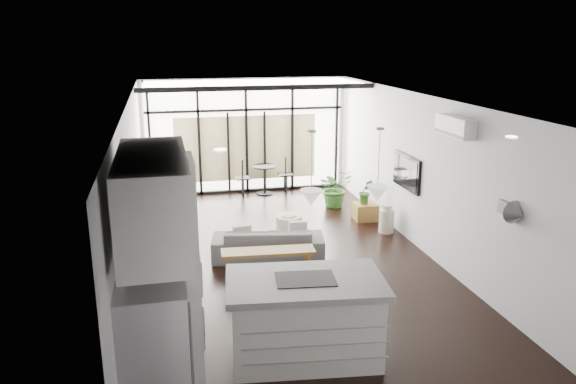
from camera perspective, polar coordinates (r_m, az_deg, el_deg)
name	(u,v)px	position (r m, az deg, el deg)	size (l,w,h in m)	color
floor	(292,268)	(9.58, 0.40, -7.69)	(5.00, 10.00, 0.00)	black
ceiling	(292,101)	(8.85, 0.44, 9.19)	(5.00, 10.00, 0.00)	silver
wall_left	(133,198)	(8.90, -15.45, -0.55)	(0.02, 10.00, 2.80)	silver
wall_right	(433,180)	(9.97, 14.55, 1.24)	(0.02, 10.00, 2.80)	silver
wall_back	(246,136)	(13.91, -4.31, 5.73)	(5.00, 0.02, 2.80)	silver
wall_front	(437,351)	(4.74, 14.87, -15.38)	(5.00, 0.02, 2.80)	silver
glazing	(247,137)	(13.80, -4.24, 5.64)	(5.00, 0.20, 2.80)	black
skylight	(251,83)	(12.76, -3.75, 11.04)	(4.70, 1.90, 0.06)	silver
neighbour_building	(246,148)	(13.92, -4.25, 4.48)	(3.50, 0.02, 1.60)	beige
island	(305,318)	(6.92, 1.75, -12.72)	(1.87, 1.11, 1.02)	silver
cooktop	(305,279)	(6.69, 1.78, -8.82)	(0.70, 0.47, 0.01)	black
fridge	(153,367)	(5.57, -13.51, -16.91)	(0.66, 0.82, 1.70)	gray
appliance_column	(166,283)	(6.04, -12.29, -9.01)	(0.68, 0.71, 2.63)	silver
upper_cabinets	(154,200)	(5.26, -13.47, -0.81)	(0.62, 1.75, 0.86)	silver
pendant_left	(311,198)	(6.38, 2.36, -0.57)	(0.26, 0.26, 0.18)	silver
pendant_right	(377,193)	(6.63, 9.06, -0.13)	(0.26, 0.26, 0.18)	silver
sofa	(268,237)	(9.85, -2.04, -4.64)	(1.95, 0.57, 0.76)	#504F52
console_bench	(268,264)	(9.12, -2.02, -7.31)	(1.50, 0.37, 0.48)	brown
pouf	(289,226)	(10.97, 0.08, -3.46)	(0.51, 0.51, 0.41)	beige
crate	(365,212)	(12.04, 7.83, -1.98)	(0.46, 0.46, 0.35)	brown
plant_tall	(335,192)	(12.84, 4.79, 0.02)	(0.79, 0.88, 0.69)	#336627
plant_crate	(366,198)	(11.95, 7.88, -0.64)	(0.29, 0.53, 0.24)	#336627
milk_can	(387,218)	(11.30, 9.98, -2.66)	(0.29, 0.29, 0.58)	beige
bistro_set	(264,181)	(13.80, -2.42, 1.07)	(1.32, 0.53, 0.64)	black
tv	(407,172)	(10.84, 11.95, 2.01)	(0.05, 1.10, 0.65)	black
ac_unit	(455,126)	(9.02, 16.63, 6.41)	(0.22, 0.90, 0.30)	silver
framed_art	(133,197)	(8.38, -15.44, -0.49)	(0.04, 0.70, 0.90)	black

